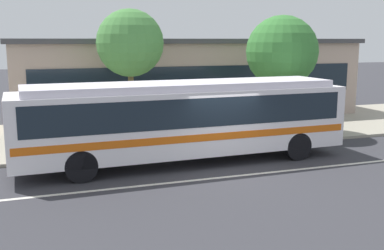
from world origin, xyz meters
name	(u,v)px	position (x,y,z in m)	size (l,w,h in m)	color
ground_plane	(225,170)	(0.00, 0.00, 0.00)	(120.00, 120.00, 0.00)	#343439
sidewalk_slab	(168,131)	(0.00, 6.70, 0.06)	(60.00, 8.00, 0.12)	#A09987
lane_stripe_center	(235,176)	(0.00, -0.80, 0.00)	(56.00, 0.16, 0.01)	silver
transit_bus	(184,116)	(-0.99, 1.35, 1.65)	(11.64, 2.78, 2.83)	white
pedestrian_waiting_near_sign	(260,113)	(3.36, 4.07, 1.15)	(0.46, 0.46, 1.75)	#6D7150
pedestrian_walking_along_curb	(180,120)	(-0.38, 3.72, 1.10)	(0.41, 0.41, 1.68)	#183747
pedestrian_standing_by_tree	(275,114)	(3.97, 3.79, 1.11)	(0.41, 0.41, 1.69)	#2F2F2D
street_tree_near_stop	(130,43)	(-1.83, 6.18, 4.11)	(2.89, 2.89, 5.46)	brown
street_tree_mid_block	(282,52)	(4.81, 4.85, 3.72)	(3.24, 3.24, 5.24)	brown
station_building	(181,76)	(2.37, 12.05, 2.17)	(18.84, 8.39, 4.32)	tan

